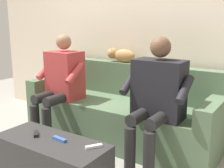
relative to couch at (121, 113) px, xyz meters
The scene contains 10 objects.
ground_plane 0.79m from the couch, 90.00° to the left, with size 8.00×8.00×0.00m, color gray.
back_wall 1.07m from the couch, 90.00° to the right, with size 4.88×0.06×2.56m, color beige.
couch is the anchor object (origin of this frame).
coffee_table 1.10m from the couch, 90.00° to the left, with size 0.98×0.41×0.38m.
person_left_seated 0.78m from the couch, 148.93° to the left, with size 0.61×0.53×1.20m.
person_right_seated 0.77m from the couch, 30.56° to the left, with size 0.51×0.59×1.19m.
cat_on_backrest 0.70m from the couch, 56.92° to the right, with size 0.52×0.13×0.17m.
remote_black 1.10m from the couch, 80.53° to the left, with size 0.11×0.04×0.02m, color black.
remote_white 1.07m from the couch, 110.41° to the left, with size 0.13×0.03×0.02m, color white.
remote_blue 1.06m from the couch, 93.29° to the left, with size 0.14×0.04×0.02m, color #3860B7.
Camera 1 is at (-1.58, 2.44, 1.33)m, focal length 44.64 mm.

